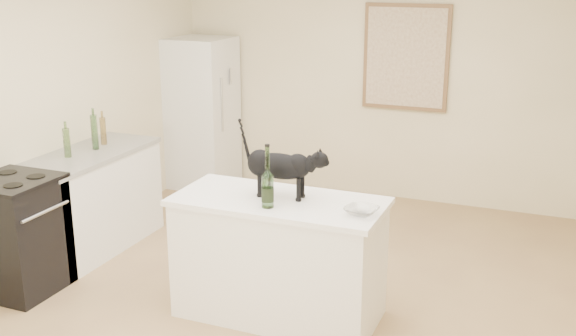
# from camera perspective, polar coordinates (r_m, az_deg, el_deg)

# --- Properties ---
(floor) EXTENTS (5.50, 5.50, 0.00)m
(floor) POSITION_cam_1_polar(r_m,az_deg,el_deg) (5.42, -0.88, -10.83)
(floor) COLOR tan
(floor) RESTS_ON ground
(wall_back) EXTENTS (4.50, 0.00, 4.50)m
(wall_back) POSITION_cam_1_polar(r_m,az_deg,el_deg) (7.51, 7.43, 7.31)
(wall_back) COLOR #F6E6BE
(wall_back) RESTS_ON ground
(wall_left) EXTENTS (0.00, 5.50, 5.50)m
(wall_left) POSITION_cam_1_polar(r_m,az_deg,el_deg) (6.18, -20.56, 4.39)
(wall_left) COLOR #F6E6BE
(wall_left) RESTS_ON ground
(island_base) EXTENTS (1.44, 0.67, 0.86)m
(island_base) POSITION_cam_1_polar(r_m,az_deg,el_deg) (5.03, -0.75, -7.65)
(island_base) COLOR white
(island_base) RESTS_ON floor
(island_top) EXTENTS (1.50, 0.70, 0.04)m
(island_top) POSITION_cam_1_polar(r_m,az_deg,el_deg) (4.86, -0.77, -2.80)
(island_top) COLOR white
(island_top) RESTS_ON island_base
(left_cabinets) EXTENTS (0.60, 1.40, 0.86)m
(left_cabinets) POSITION_cam_1_polar(r_m,az_deg,el_deg) (6.43, -16.02, -2.80)
(left_cabinets) COLOR white
(left_cabinets) RESTS_ON floor
(left_countertop) EXTENTS (0.62, 1.44, 0.04)m
(left_countertop) POSITION_cam_1_polar(r_m,az_deg,el_deg) (6.30, -16.34, 1.06)
(left_countertop) COLOR gray
(left_countertop) RESTS_ON left_cabinets
(stove) EXTENTS (0.60, 0.60, 0.90)m
(stove) POSITION_cam_1_polar(r_m,az_deg,el_deg) (5.79, -21.49, -5.28)
(stove) COLOR black
(stove) RESTS_ON floor
(fridge) EXTENTS (0.68, 0.68, 1.70)m
(fridge) POSITION_cam_1_polar(r_m,az_deg,el_deg) (7.96, -7.19, 4.54)
(fridge) COLOR white
(fridge) RESTS_ON floor
(artwork_frame) EXTENTS (0.90, 0.03, 1.10)m
(artwork_frame) POSITION_cam_1_polar(r_m,az_deg,el_deg) (7.37, 9.71, 9.00)
(artwork_frame) COLOR brown
(artwork_frame) RESTS_ON wall_back
(artwork_canvas) EXTENTS (0.82, 0.00, 1.02)m
(artwork_canvas) POSITION_cam_1_polar(r_m,az_deg,el_deg) (7.36, 9.68, 8.99)
(artwork_canvas) COLOR beige
(artwork_canvas) RESTS_ON wall_back
(black_cat) EXTENTS (0.59, 0.20, 0.41)m
(black_cat) POSITION_cam_1_polar(r_m,az_deg,el_deg) (4.84, -0.70, -0.12)
(black_cat) COLOR black
(black_cat) RESTS_ON island_top
(wine_bottle) EXTENTS (0.09, 0.09, 0.39)m
(wine_bottle) POSITION_cam_1_polar(r_m,az_deg,el_deg) (4.64, -1.71, -0.99)
(wine_bottle) COLOR #265221
(wine_bottle) RESTS_ON island_top
(glass_bowl) EXTENTS (0.26, 0.26, 0.05)m
(glass_bowl) POSITION_cam_1_polar(r_m,az_deg,el_deg) (4.57, 6.10, -3.57)
(glass_bowl) COLOR silver
(glass_bowl) RESTS_ON island_top
(fridge_paper) EXTENTS (0.06, 0.13, 0.18)m
(fridge_paper) POSITION_cam_1_polar(r_m,az_deg,el_deg) (7.80, -4.74, 7.59)
(fridge_paper) COLOR beige
(fridge_paper) RESTS_ON fridge
(counter_bottle_cluster) EXTENTS (0.12, 0.53, 0.31)m
(counter_bottle_cluster) POSITION_cam_1_polar(r_m,az_deg,el_deg) (6.33, -16.18, 2.62)
(counter_bottle_cluster) COLOR brown
(counter_bottle_cluster) RESTS_ON left_countertop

